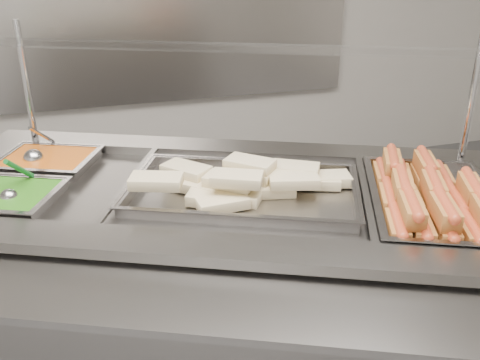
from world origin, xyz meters
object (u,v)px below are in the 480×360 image
object	(u,v)px
sneeze_guard	(233,53)
pan_wraps	(243,195)
steam_counter	(226,305)
ladle	(34,157)
serving_spoon	(11,192)
pan_hotdogs	(431,210)

from	to	relation	value
sneeze_guard	pan_wraps	distance (m)	0.46
sneeze_guard	steam_counter	bearing A→B (deg)	-114.68
steam_counter	ladle	size ratio (longest dim) A/B	11.39
serving_spoon	sneeze_guard	bearing A→B (deg)	6.25
steam_counter	ladle	xyz separation A→B (m)	(-0.57, 0.41, 0.46)
sneeze_guard	ladle	xyz separation A→B (m)	(-0.66, 0.21, -0.36)
steam_counter	serving_spoon	bearing A→B (deg)	169.01
steam_counter	ladle	distance (m)	0.84
steam_counter	pan_wraps	world-z (taller)	pan_wraps
pan_wraps	serving_spoon	distance (m)	0.70
sneeze_guard	ladle	bearing A→B (deg)	162.64
sneeze_guard	serving_spoon	distance (m)	0.81
ladle	pan_hotdogs	bearing A→B (deg)	-30.38
pan_wraps	ladle	bearing A→B (deg)	145.37
steam_counter	pan_wraps	size ratio (longest dim) A/B	2.62
sneeze_guard	ladle	size ratio (longest dim) A/B	8.99
pan_wraps	sneeze_guard	bearing A→B (deg)	80.67
sneeze_guard	pan_hotdogs	size ratio (longest dim) A/B	2.53
sneeze_guard	serving_spoon	bearing A→B (deg)	-173.75
serving_spoon	ladle	bearing A→B (deg)	79.33
pan_hotdogs	serving_spoon	xyz separation A→B (m)	(-1.20, 0.38, 0.05)
serving_spoon	pan_hotdogs	bearing A→B (deg)	-17.79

